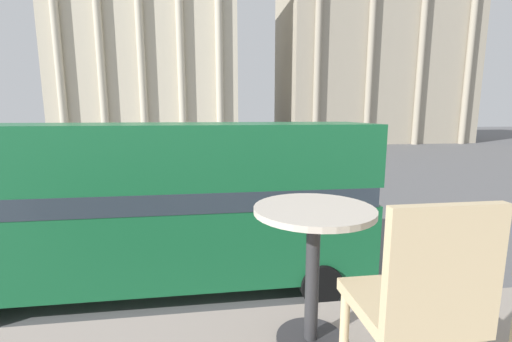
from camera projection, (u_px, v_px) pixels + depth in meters
The scene contains 9 objects.
double_decker_bus at pixel (150, 202), 8.33m from camera, with size 10.79×2.67×4.24m.
cafe_dining_table at pixel (313, 245), 1.72m from camera, with size 0.60×0.60×0.73m.
cafe_chair_0 at pixel (418, 303), 1.23m from camera, with size 0.40×0.40×0.91m.
plaza_building_left at pixel (151, 54), 47.88m from camera, with size 23.55×16.44×25.31m.
plaza_building_right at pixel (370, 57), 54.58m from camera, with size 28.61×16.09×26.49m.
traffic_light_near at pixel (126, 181), 10.83m from camera, with size 0.42×0.24×3.60m.
traffic_light_mid at pixel (319, 154), 18.68m from camera, with size 0.42×0.24×3.45m.
pedestrian_olive at pixel (342, 158), 26.83m from camera, with size 0.32×0.32×1.69m.
pedestrian_red at pixel (261, 157), 27.20m from camera, with size 0.32×0.32×1.73m.
Camera 1 is at (0.15, -1.92, 4.49)m, focal length 24.00 mm.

